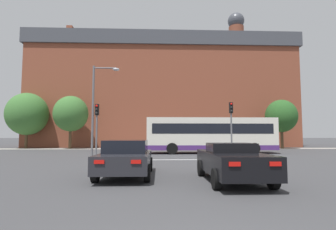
% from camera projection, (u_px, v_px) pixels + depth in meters
% --- Properties ---
extents(stop_line_strip, '(7.69, 0.30, 0.01)m').
position_uv_depth(stop_line_strip, '(165.00, 160.00, 17.71)').
color(stop_line_strip, silver).
rests_on(stop_line_strip, ground_plane).
extents(far_pavement, '(68.55, 2.50, 0.01)m').
position_uv_depth(far_pavement, '(161.00, 149.00, 33.11)').
color(far_pavement, '#A09B91').
rests_on(far_pavement, ground_plane).
extents(brick_civic_building, '(40.21, 15.29, 23.07)m').
position_uv_depth(brick_civic_building, '(163.00, 95.00, 44.19)').
color(brick_civic_building, brown).
rests_on(brick_civic_building, ground_plane).
extents(car_saloon_left, '(2.04, 4.52, 1.44)m').
position_uv_depth(car_saloon_left, '(126.00, 158.00, 10.53)').
color(car_saloon_left, '#232328').
rests_on(car_saloon_left, ground_plane).
extents(car_roadster_right, '(1.97, 4.45, 1.36)m').
position_uv_depth(car_roadster_right, '(232.00, 161.00, 9.31)').
color(car_roadster_right, black).
rests_on(car_roadster_right, ground_plane).
extents(bus_crossing_lead, '(11.81, 2.76, 3.26)m').
position_uv_depth(bus_crossing_lead, '(210.00, 134.00, 24.40)').
color(bus_crossing_lead, silver).
rests_on(bus_crossing_lead, ground_plane).
extents(traffic_light_far_right, '(0.26, 0.31, 3.75)m').
position_uv_depth(traffic_light_far_right, '(201.00, 128.00, 32.87)').
color(traffic_light_far_right, slate).
rests_on(traffic_light_far_right, ground_plane).
extents(traffic_light_near_left, '(0.26, 0.31, 3.90)m').
position_uv_depth(traffic_light_near_left, '(97.00, 122.00, 18.72)').
color(traffic_light_near_left, slate).
rests_on(traffic_light_near_left, ground_plane).
extents(traffic_light_near_right, '(0.26, 0.31, 4.10)m').
position_uv_depth(traffic_light_near_right, '(231.00, 120.00, 19.31)').
color(traffic_light_near_right, slate).
rests_on(traffic_light_near_right, ground_plane).
extents(street_lamp_junction, '(2.00, 0.36, 6.88)m').
position_uv_depth(street_lamp_junction, '(98.00, 101.00, 19.53)').
color(street_lamp_junction, slate).
rests_on(street_lamp_junction, ground_plane).
extents(pedestrian_waiting, '(0.42, 0.27, 1.66)m').
position_uv_depth(pedestrian_waiting, '(202.00, 141.00, 33.72)').
color(pedestrian_waiting, '#333851').
rests_on(pedestrian_waiting, ground_plane).
extents(pedestrian_walking_east, '(0.42, 0.25, 1.59)m').
position_uv_depth(pedestrian_walking_east, '(219.00, 141.00, 32.71)').
color(pedestrian_walking_east, black).
rests_on(pedestrian_walking_east, ground_plane).
extents(tree_by_building, '(4.31, 4.31, 6.70)m').
position_uv_depth(tree_by_building, '(71.00, 114.00, 33.28)').
color(tree_by_building, '#4C3823').
rests_on(tree_by_building, ground_plane).
extents(tree_kerbside, '(3.95, 3.95, 6.23)m').
position_uv_depth(tree_kerbside, '(281.00, 116.00, 33.36)').
color(tree_kerbside, '#4C3823').
rests_on(tree_kerbside, ground_plane).
extents(tree_distant, '(5.27, 5.27, 7.25)m').
position_uv_depth(tree_distant, '(27.00, 114.00, 34.26)').
color(tree_distant, '#4C3823').
rests_on(tree_distant, ground_plane).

